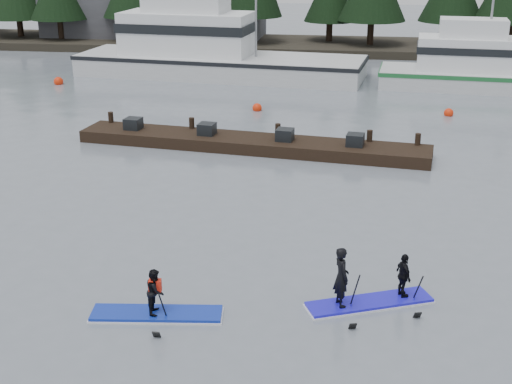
# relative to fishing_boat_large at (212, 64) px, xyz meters

# --- Properties ---
(ground) EXTENTS (160.00, 160.00, 0.00)m
(ground) POSITION_rel_fishing_boat_large_xyz_m (6.40, -30.33, -0.79)
(ground) COLOR slate
(ground) RESTS_ON ground
(far_shore) EXTENTS (70.00, 8.00, 0.60)m
(far_shore) POSITION_rel_fishing_boat_large_xyz_m (6.40, 11.67, -0.49)
(far_shore) COLOR #2D281E
(far_shore) RESTS_ON ground
(treeline) EXTENTS (60.00, 4.00, 8.00)m
(treeline) POSITION_rel_fishing_boat_large_xyz_m (6.40, 11.67, -0.79)
(treeline) COLOR black
(treeline) RESTS_ON ground
(waterfront_building) EXTENTS (18.00, 6.00, 5.00)m
(waterfront_building) POSITION_rel_fishing_boat_large_xyz_m (-7.60, 13.67, 1.71)
(waterfront_building) COLOR #4C4C51
(waterfront_building) RESTS_ON ground
(fishing_boat_large) EXTENTS (18.86, 7.14, 10.30)m
(fishing_boat_large) POSITION_rel_fishing_boat_large_xyz_m (0.00, 0.00, 0.00)
(fishing_boat_large) COLOR silver
(fishing_boat_large) RESTS_ON ground
(fishing_boat_medium) EXTENTS (13.89, 5.00, 8.23)m
(fishing_boat_medium) POSITION_rel_fishing_boat_large_xyz_m (17.21, -1.71, -0.21)
(fishing_boat_medium) COLOR silver
(fishing_boat_medium) RESTS_ON ground
(floating_dock) EXTENTS (15.47, 3.96, 0.51)m
(floating_dock) POSITION_rel_fishing_boat_large_xyz_m (4.99, -16.07, -0.53)
(floating_dock) COLOR black
(floating_dock) RESTS_ON ground
(buoy_d) EXTENTS (0.49, 0.49, 0.49)m
(buoy_d) POSITION_rel_fishing_boat_large_xyz_m (14.13, -8.75, -0.79)
(buoy_d) COLOR red
(buoy_d) RESTS_ON ground
(buoy_c) EXTENTS (0.53, 0.53, 0.53)m
(buoy_c) POSITION_rel_fishing_boat_large_xyz_m (18.33, -3.10, -0.79)
(buoy_c) COLOR red
(buoy_c) RESTS_ON ground
(buoy_a) EXTENTS (0.58, 0.58, 0.58)m
(buoy_a) POSITION_rel_fishing_boat_large_xyz_m (-8.82, -4.05, -0.79)
(buoy_a) COLOR red
(buoy_a) RESTS_ON ground
(buoy_b) EXTENTS (0.50, 0.50, 0.50)m
(buoy_b) POSITION_rel_fishing_boat_large_xyz_m (4.26, -9.07, -0.79)
(buoy_b) COLOR red
(buoy_b) RESTS_ON ground
(paddleboard_solo) EXTENTS (3.27, 1.20, 1.77)m
(paddleboard_solo) POSITION_rel_fishing_boat_large_xyz_m (4.81, -30.48, -0.41)
(paddleboard_solo) COLOR #112BA8
(paddleboard_solo) RESTS_ON ground
(paddleboard_duo) EXTENTS (3.27, 1.99, 2.17)m
(paddleboard_duo) POSITION_rel_fishing_boat_large_xyz_m (9.94, -29.18, -0.23)
(paddleboard_duo) COLOR #1C16D5
(paddleboard_duo) RESTS_ON ground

